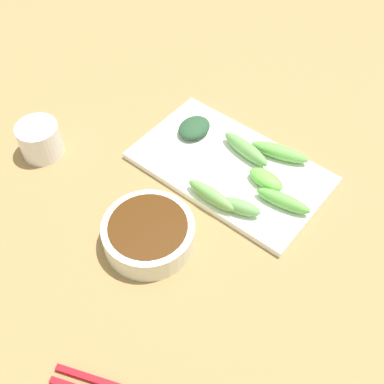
# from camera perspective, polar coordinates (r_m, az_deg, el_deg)

# --- Properties ---
(tabletop) EXTENTS (2.10, 2.10, 0.02)m
(tabletop) POSITION_cam_1_polar(r_m,az_deg,el_deg) (0.80, 1.03, 0.14)
(tabletop) COLOR olive
(tabletop) RESTS_ON ground
(sauce_bowl) EXTENTS (0.14, 0.14, 0.04)m
(sauce_bowl) POSITION_cam_1_polar(r_m,az_deg,el_deg) (0.71, -5.15, -4.88)
(sauce_bowl) COLOR silver
(sauce_bowl) RESTS_ON tabletop
(serving_plate) EXTENTS (0.19, 0.32, 0.01)m
(serving_plate) POSITION_cam_1_polar(r_m,az_deg,el_deg) (0.82, 4.50, 2.88)
(serving_plate) COLOR white
(serving_plate) RESTS_ON tabletop
(broccoli_stalk_0) EXTENTS (0.02, 0.09, 0.03)m
(broccoli_stalk_0) POSITION_cam_1_polar(r_m,az_deg,el_deg) (0.75, 2.27, -0.39)
(broccoli_stalk_0) COLOR #6EAE56
(broccoli_stalk_0) RESTS_ON serving_plate
(broccoli_stalk_1) EXTENTS (0.04, 0.10, 0.03)m
(broccoli_stalk_1) POSITION_cam_1_polar(r_m,az_deg,el_deg) (0.82, 6.39, 5.07)
(broccoli_stalk_1) COLOR #67A553
(broccoli_stalk_1) RESTS_ON serving_plate
(broccoli_stalk_2) EXTENTS (0.04, 0.07, 0.03)m
(broccoli_stalk_2) POSITION_cam_1_polar(r_m,az_deg,el_deg) (0.74, 5.71, -1.74)
(broccoli_stalk_2) COLOR #66A657
(broccoli_stalk_2) RESTS_ON serving_plate
(broccoli_stalk_3) EXTENTS (0.03, 0.06, 0.02)m
(broccoli_stalk_3) POSITION_cam_1_polar(r_m,az_deg,el_deg) (0.78, 8.76, 1.47)
(broccoli_stalk_3) COLOR #65B843
(broccoli_stalk_3) RESTS_ON serving_plate
(broccoli_stalk_4) EXTENTS (0.04, 0.09, 0.02)m
(broccoli_stalk_4) POSITION_cam_1_polar(r_m,az_deg,el_deg) (0.76, 10.75, -1.03)
(broccoli_stalk_4) COLOR #5FAA47
(broccoli_stalk_4) RESTS_ON serving_plate
(broccoli_leafy_5) EXTENTS (0.06, 0.05, 0.02)m
(broccoli_leafy_5) POSITION_cam_1_polar(r_m,az_deg,el_deg) (0.86, 0.26, 7.62)
(broccoli_leafy_5) COLOR #24462C
(broccoli_leafy_5) RESTS_ON serving_plate
(broccoli_stalk_6) EXTENTS (0.05, 0.10, 0.02)m
(broccoli_stalk_6) POSITION_cam_1_polar(r_m,az_deg,el_deg) (0.83, 10.34, 4.69)
(broccoli_stalk_6) COLOR #64AC49
(broccoli_stalk_6) RESTS_ON serving_plate
(tea_cup) EXTENTS (0.07, 0.07, 0.06)m
(tea_cup) POSITION_cam_1_polar(r_m,az_deg,el_deg) (0.86, -17.55, 5.91)
(tea_cup) COLOR white
(tea_cup) RESTS_ON tabletop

